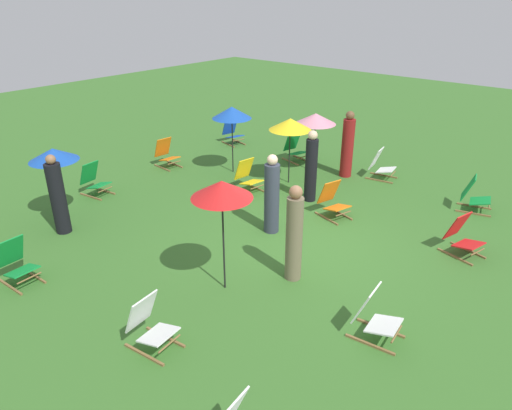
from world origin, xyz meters
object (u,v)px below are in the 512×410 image
at_px(deckchair_1, 16,263).
at_px(deckchair_9, 374,316).
at_px(person_0, 272,196).
at_px(umbrella_3, 290,124).
at_px(umbrella_2, 316,119).
at_px(person_4, 311,168).
at_px(deckchair_0, 94,180).
at_px(deckchair_2, 474,196).
at_px(deckchair_13, 150,325).
at_px(deckchair_8, 295,148).
at_px(deckchair_6, 232,133).
at_px(umbrella_4, 232,113).
at_px(person_2, 58,197).
at_px(deckchair_12, 381,165).
at_px(person_1, 294,235).
at_px(umbrella_1, 53,155).
at_px(deckchair_5, 333,201).
at_px(person_3, 348,146).
at_px(umbrella_0, 222,190).
at_px(deckchair_4, 462,237).
at_px(deckchair_7, 248,177).
at_px(deckchair_11, 166,154).

distance_m(deckchair_1, deckchair_9, 6.11).
bearing_deg(person_0, umbrella_3, -165.37).
distance_m(umbrella_2, person_4, 2.13).
bearing_deg(deckchair_0, deckchair_2, -64.41).
xyz_separation_m(deckchair_0, deckchair_2, (5.11, -7.58, 0.00)).
bearing_deg(umbrella_2, deckchair_13, -163.76).
bearing_deg(deckchair_8, deckchair_6, 102.98).
bearing_deg(umbrella_4, person_2, 175.95).
bearing_deg(deckchair_12, deckchair_1, 154.01).
height_order(deckchair_6, person_1, person_1).
bearing_deg(deckchair_6, deckchair_1, -149.09).
distance_m(umbrella_1, umbrella_2, 6.66).
xyz_separation_m(deckchair_12, umbrella_4, (-2.20, 3.42, 1.32)).
distance_m(deckchair_5, person_3, 2.66).
bearing_deg(deckchair_5, umbrella_0, -163.36).
distance_m(deckchair_4, umbrella_1, 8.56).
relative_size(deckchair_9, deckchair_13, 1.00).
height_order(deckchair_7, deckchair_13, same).
relative_size(deckchair_9, umbrella_2, 0.50).
xyz_separation_m(deckchair_11, deckchair_13, (-5.09, -5.66, 0.00)).
distance_m(deckchair_4, umbrella_0, 4.91).
distance_m(deckchair_7, umbrella_2, 2.57).
xyz_separation_m(deckchair_11, umbrella_4, (0.91, -1.77, 1.32)).
height_order(deckchair_6, deckchair_11, same).
xyz_separation_m(deckchair_5, umbrella_0, (-3.62, -0.06, 1.48)).
bearing_deg(deckchair_13, umbrella_4, 26.17).
xyz_separation_m(umbrella_1, person_1, (1.35, -5.39, -0.64)).
bearing_deg(person_3, deckchair_0, -155.53).
distance_m(deckchair_1, umbrella_0, 3.95).
height_order(umbrella_1, person_4, person_4).
distance_m(deckchair_11, umbrella_4, 2.39).
relative_size(deckchair_11, person_1, 0.47).
xyz_separation_m(deckchair_13, person_2, (1.04, 4.24, 0.44)).
bearing_deg(deckchair_13, person_2, 69.50).
xyz_separation_m(deckchair_2, person_3, (0.04, 3.39, 0.49)).
xyz_separation_m(deckchair_9, person_1, (0.51, 1.83, 0.49)).
distance_m(deckchair_9, umbrella_2, 7.05).
bearing_deg(umbrella_1, deckchair_0, 27.49).
bearing_deg(umbrella_4, deckchair_9, -120.98).
height_order(deckchair_6, umbrella_1, umbrella_1).
height_order(deckchair_2, deckchair_11, same).
distance_m(deckchair_6, umbrella_4, 2.97).
bearing_deg(deckchair_9, deckchair_12, 19.48).
relative_size(deckchair_7, deckchair_12, 1.00).
xyz_separation_m(umbrella_0, umbrella_2, (5.76, 2.00, -0.34)).
relative_size(person_2, person_3, 0.95).
xyz_separation_m(deckchair_8, person_3, (-0.15, -1.82, 0.49)).
bearing_deg(deckchair_11, deckchair_0, -170.79).
bearing_deg(umbrella_3, deckchair_7, 156.28).
xyz_separation_m(person_1, person_3, (5.01, 1.82, -0.00)).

